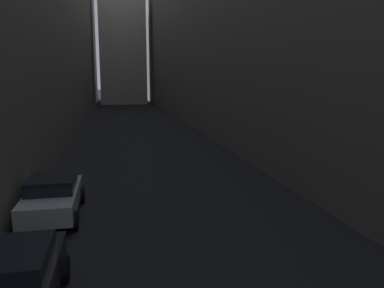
% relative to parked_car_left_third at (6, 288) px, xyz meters
% --- Properties ---
extents(ground_plane, '(264.00, 264.00, 0.00)m').
position_rel_parked_car_left_third_xyz_m(ground_plane, '(4.40, 28.10, -0.79)').
color(ground_plane, black).
extents(building_block_right, '(14.98, 108.00, 20.43)m').
position_rel_parked_car_left_third_xyz_m(building_block_right, '(17.39, 30.10, 9.43)').
color(building_block_right, slate).
rests_on(building_block_right, ground).
extents(parked_car_left_third, '(2.06, 4.43, 1.53)m').
position_rel_parked_car_left_third_xyz_m(parked_car_left_third, '(0.00, 0.00, 0.00)').
color(parked_car_left_third, black).
rests_on(parked_car_left_third, ground).
extents(parked_car_left_far, '(1.96, 4.10, 1.46)m').
position_rel_parked_car_left_third_xyz_m(parked_car_left_far, '(-0.00, 6.20, -0.03)').
color(parked_car_left_far, '#B7B7BC').
rests_on(parked_car_left_far, ground).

